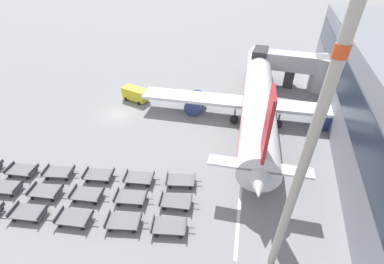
{
  "coord_description": "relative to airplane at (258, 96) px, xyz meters",
  "views": [
    {
      "loc": [
        21.29,
        -28.41,
        20.23
      ],
      "look_at": [
        12.87,
        -2.89,
        1.43
      ],
      "focal_mm": 24.0,
      "sensor_mm": 36.0,
      "label": 1
    }
  ],
  "objects": [
    {
      "name": "ground_plane",
      "position": [
        -19.97,
        -6.37,
        -3.13
      ],
      "size": [
        500.0,
        500.0,
        0.0
      ],
      "primitive_type": "plane",
      "color": "gray"
    },
    {
      "name": "jet_bridge",
      "position": [
        6.21,
        12.57,
        0.52
      ],
      "size": [
        15.01,
        4.91,
        6.22
      ],
      "color": "silver",
      "rests_on": "ground_plane"
    },
    {
      "name": "airplane",
      "position": [
        0.0,
        0.0,
        0.0
      ],
      "size": [
        34.36,
        39.38,
        11.55
      ],
      "color": "silver",
      "rests_on": "ground_plane"
    },
    {
      "name": "service_van",
      "position": [
        -19.51,
        -1.44,
        -1.97
      ],
      "size": [
        4.6,
        2.93,
        2.14
      ],
      "color": "yellow",
      "rests_on": "ground_plane"
    },
    {
      "name": "baggage_dolly_row_near_col_c",
      "position": [
        -17.83,
        -25.09,
        -2.65
      ],
      "size": [
        3.85,
        2.34,
        0.92
      ],
      "color": "slate",
      "rests_on": "ground_plane"
    },
    {
      "name": "baggage_dolly_row_near_col_d",
      "position": [
        -13.38,
        -24.26,
        -2.65
      ],
      "size": [
        3.85,
        2.29,
        0.92
      ],
      "color": "slate",
      "rests_on": "ground_plane"
    },
    {
      "name": "baggage_dolly_row_near_col_e",
      "position": [
        -8.93,
        -23.19,
        -2.65
      ],
      "size": [
        3.85,
        2.48,
        0.92
      ],
      "color": "slate",
      "rests_on": "ground_plane"
    },
    {
      "name": "baggage_dolly_row_near_col_f",
      "position": [
        -4.87,
        -22.35,
        -2.65
      ],
      "size": [
        3.85,
        2.47,
        0.92
      ],
      "color": "slate",
      "rests_on": "ground_plane"
    },
    {
      "name": "baggage_dolly_row_mid_a_col_b",
      "position": [
        -22.62,
        -23.39,
        -2.65
      ],
      "size": [
        3.85,
        2.37,
        0.92
      ],
      "color": "slate",
      "rests_on": "ground_plane"
    },
    {
      "name": "baggage_dolly_row_mid_a_col_c",
      "position": [
        -18.26,
        -22.53,
        -2.65
      ],
      "size": [
        3.85,
        2.31,
        0.92
      ],
      "color": "slate",
      "rests_on": "ground_plane"
    },
    {
      "name": "baggage_dolly_row_mid_a_col_d",
      "position": [
        -14.04,
        -21.55,
        -2.65
      ],
      "size": [
        3.85,
        2.31,
        0.92
      ],
      "color": "slate",
      "rests_on": "ground_plane"
    },
    {
      "name": "baggage_dolly_row_mid_a_col_e",
      "position": [
        -9.71,
        -20.51,
        -2.65
      ],
      "size": [
        3.85,
        2.4,
        0.92
      ],
      "color": "slate",
      "rests_on": "ground_plane"
    },
    {
      "name": "baggage_dolly_row_mid_a_col_f",
      "position": [
        -5.31,
        -19.6,
        -2.65
      ],
      "size": [
        3.85,
        2.31,
        0.92
      ],
      "color": "slate",
      "rests_on": "ground_plane"
    },
    {
      "name": "baggage_dolly_row_mid_b_col_b",
      "position": [
        -23.08,
        -20.9,
        -2.65
      ],
      "size": [
        3.85,
        2.28,
        0.92
      ],
      "color": "slate",
      "rests_on": "ground_plane"
    },
    {
      "name": "baggage_dolly_row_mid_b_col_c",
      "position": [
        -18.98,
        -19.86,
        -2.65
      ],
      "size": [
        3.85,
        2.47,
        0.92
      ],
      "color": "slate",
      "rests_on": "ground_plane"
    },
    {
      "name": "baggage_dolly_row_mid_b_col_d",
      "position": [
        -14.56,
        -18.86,
        -2.65
      ],
      "size": [
        3.85,
        2.42,
        0.92
      ],
      "color": "slate",
      "rests_on": "ground_plane"
    },
    {
      "name": "baggage_dolly_row_mid_b_col_e",
      "position": [
        -10.19,
        -17.9,
        -2.65
      ],
      "size": [
        3.85,
        2.38,
        0.92
      ],
      "color": "slate",
      "rests_on": "ground_plane"
    },
    {
      "name": "baggage_dolly_row_mid_b_col_f",
      "position": [
        -5.85,
        -16.81,
        -2.65
      ],
      "size": [
        3.85,
        2.5,
        0.92
      ],
      "color": "slate",
      "rests_on": "ground_plane"
    },
    {
      "name": "apron_light_mast",
      "position": [
        3.91,
        -22.58,
        9.1
      ],
      "size": [
        2.0,
        0.7,
        21.54
      ],
      "color": "#ADA89E",
      "rests_on": "ground_plane"
    },
    {
      "name": "stand_guidance_stripe",
      "position": [
        -0.46,
        -8.15,
        -3.13
      ],
      "size": [
        3.61,
        30.45,
        0.01
      ],
      "color": "white",
      "rests_on": "ground_plane"
    }
  ]
}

